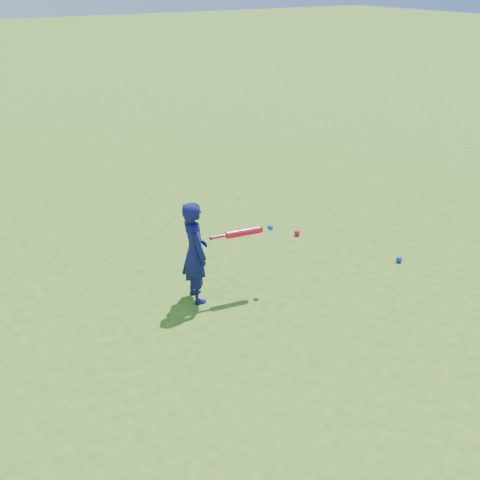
{
  "coord_description": "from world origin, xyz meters",
  "views": [
    {
      "loc": [
        -1.57,
        -4.86,
        3.15
      ],
      "look_at": [
        1.05,
        -0.56,
        0.61
      ],
      "focal_mm": 40.0,
      "sensor_mm": 36.0,
      "label": 1
    }
  ],
  "objects_px": {
    "child": "(195,252)",
    "ground_ball_blue": "(399,259)",
    "bat_swing": "(246,232)",
    "ground_ball_red": "(297,233)"
  },
  "relations": [
    {
      "from": "bat_swing",
      "to": "ground_ball_blue",
      "type": "bearing_deg",
      "value": -3.02
    },
    {
      "from": "child",
      "to": "ground_ball_blue",
      "type": "distance_m",
      "value": 2.56
    },
    {
      "from": "ground_ball_red",
      "to": "child",
      "type": "bearing_deg",
      "value": -160.23
    },
    {
      "from": "ground_ball_blue",
      "to": "bat_swing",
      "type": "xyz_separation_m",
      "value": [
        -1.91,
        0.43,
        0.68
      ]
    },
    {
      "from": "ground_ball_red",
      "to": "ground_ball_blue",
      "type": "xyz_separation_m",
      "value": [
        0.61,
        -1.23,
        -0.0
      ]
    },
    {
      "from": "child",
      "to": "bat_swing",
      "type": "xyz_separation_m",
      "value": [
        0.53,
        -0.14,
        0.16
      ]
    },
    {
      "from": "ground_ball_red",
      "to": "bat_swing",
      "type": "bearing_deg",
      "value": -148.57
    },
    {
      "from": "ground_ball_blue",
      "to": "bat_swing",
      "type": "distance_m",
      "value": 2.07
    },
    {
      "from": "ground_ball_red",
      "to": "bat_swing",
      "type": "distance_m",
      "value": 1.67
    },
    {
      "from": "ground_ball_blue",
      "to": "bat_swing",
      "type": "bearing_deg",
      "value": 167.33
    }
  ]
}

